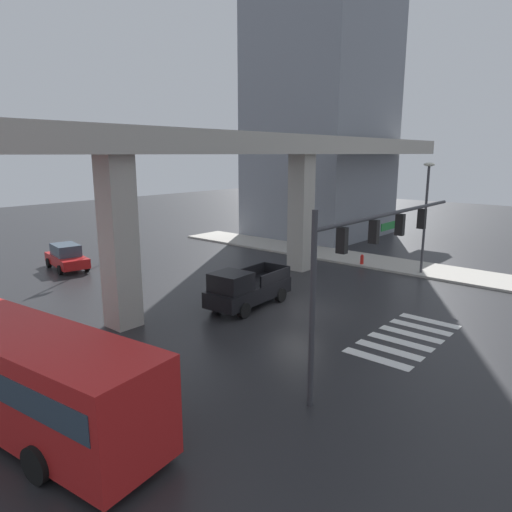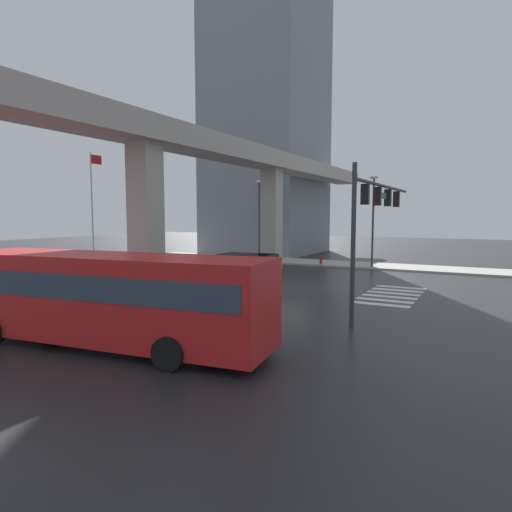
% 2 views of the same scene
% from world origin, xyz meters
% --- Properties ---
extents(ground_plane, '(120.00, 120.00, 0.00)m').
position_xyz_m(ground_plane, '(0.00, 0.00, 0.00)').
color(ground_plane, '#232326').
extents(crosswalk_stripes, '(6.05, 2.80, 0.01)m').
position_xyz_m(crosswalk_stripes, '(-0.00, -5.78, 0.01)').
color(crosswalk_stripes, silver).
rests_on(crosswalk_stripes, ground).
extents(elevated_overpass, '(54.13, 2.41, 8.95)m').
position_xyz_m(elevated_overpass, '(0.00, 4.77, 7.71)').
color(elevated_overpass, '#ADA89E').
rests_on(elevated_overpass, ground).
extents(office_building, '(11.73, 10.63, 35.64)m').
position_xyz_m(office_building, '(20.10, 11.79, 17.82)').
color(office_building, gray).
rests_on(office_building, ground).
extents(sidewalk_east, '(4.00, 36.00, 0.15)m').
position_xyz_m(sidewalk_east, '(12.24, 2.00, 0.07)').
color(sidewalk_east, '#ADA89E').
rests_on(sidewalk_east, ground).
extents(pickup_truck, '(5.21, 2.32, 2.08)m').
position_xyz_m(pickup_truck, '(-1.45, 2.20, 0.99)').
color(pickup_truck, black).
rests_on(pickup_truck, ground).
extents(city_bus, '(3.83, 11.03, 2.99)m').
position_xyz_m(city_bus, '(-13.58, 0.43, 1.72)').
color(city_bus, red).
rests_on(city_bus, ground).
extents(sedan_red, '(2.54, 4.55, 1.72)m').
position_xyz_m(sedan_red, '(-3.31, 17.03, 0.85)').
color(sedan_red, red).
rests_on(sedan_red, ground).
extents(traffic_signal_mast, '(10.89, 0.32, 6.20)m').
position_xyz_m(traffic_signal_mast, '(-3.61, -5.72, 4.67)').
color(traffic_signal_mast, '#38383D').
rests_on(traffic_signal_mast, ground).
extents(street_lamp_near_corner, '(0.44, 0.70, 7.24)m').
position_xyz_m(street_lamp_near_corner, '(11.04, -2.10, 4.56)').
color(street_lamp_near_corner, '#38383D').
rests_on(street_lamp_near_corner, ground).
extents(street_lamp_mid_block, '(0.44, 0.70, 7.24)m').
position_xyz_m(street_lamp_mid_block, '(11.04, 7.98, 4.56)').
color(street_lamp_mid_block, '#38383D').
rests_on(street_lamp_mid_block, ground).
extents(fire_hydrant, '(0.24, 0.24, 0.85)m').
position_xyz_m(fire_hydrant, '(10.64, 1.99, 0.43)').
color(fire_hydrant, red).
rests_on(fire_hydrant, ground).
extents(flagpole, '(1.16, 0.12, 9.09)m').
position_xyz_m(flagpole, '(1.12, 17.66, 5.32)').
color(flagpole, silver).
rests_on(flagpole, ground).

